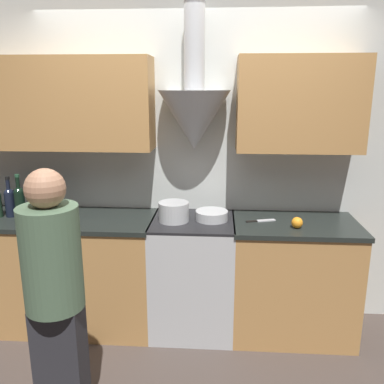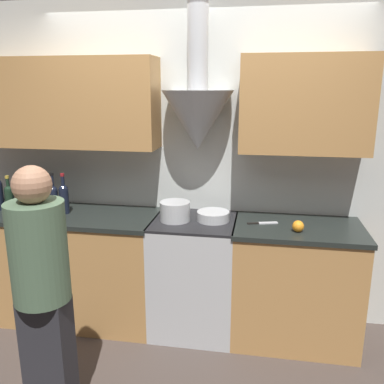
# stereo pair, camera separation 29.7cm
# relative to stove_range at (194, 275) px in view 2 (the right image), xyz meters

# --- Properties ---
(ground_plane) EXTENTS (12.00, 12.00, 0.00)m
(ground_plane) POSITION_rel_stove_range_xyz_m (0.00, -0.35, -0.47)
(ground_plane) COLOR #423833
(wall_back) EXTENTS (8.40, 0.55, 2.60)m
(wall_back) POSITION_rel_stove_range_xyz_m (-0.10, 0.27, 1.00)
(wall_back) COLOR silver
(wall_back) RESTS_ON ground_plane
(counter_left) EXTENTS (1.52, 0.62, 0.93)m
(counter_left) POSITION_rel_stove_range_xyz_m (-1.07, -0.00, -0.00)
(counter_left) COLOR #B27F47
(counter_left) RESTS_ON ground_plane
(counter_right) EXTENTS (0.95, 0.62, 0.93)m
(counter_right) POSITION_rel_stove_range_xyz_m (0.79, -0.00, -0.00)
(counter_right) COLOR #B27F47
(counter_right) RESTS_ON ground_plane
(stove_range) EXTENTS (0.64, 0.60, 0.93)m
(stove_range) POSITION_rel_stove_range_xyz_m (0.00, 0.00, 0.00)
(stove_range) COLOR #B7BABC
(stove_range) RESTS_ON ground_plane
(wine_bottle_2) EXTENTS (0.07, 0.07, 0.30)m
(wine_bottle_2) POSITION_rel_stove_range_xyz_m (-1.54, -0.03, 0.58)
(wine_bottle_2) COLOR black
(wine_bottle_2) RESTS_ON counter_left
(wine_bottle_3) EXTENTS (0.08, 0.08, 0.32)m
(wine_bottle_3) POSITION_rel_stove_range_xyz_m (-1.45, -0.01, 0.59)
(wine_bottle_3) COLOR black
(wine_bottle_3) RESTS_ON counter_left
(wine_bottle_4) EXTENTS (0.08, 0.08, 0.35)m
(wine_bottle_4) POSITION_rel_stove_range_xyz_m (-1.36, -0.02, 0.60)
(wine_bottle_4) COLOR black
(wine_bottle_4) RESTS_ON counter_left
(wine_bottle_5) EXTENTS (0.07, 0.07, 0.33)m
(wine_bottle_5) POSITION_rel_stove_range_xyz_m (-1.24, -0.00, 0.59)
(wine_bottle_5) COLOR black
(wine_bottle_5) RESTS_ON counter_left
(wine_bottle_6) EXTENTS (0.08, 0.08, 0.34)m
(wine_bottle_6) POSITION_rel_stove_range_xyz_m (-1.15, -0.01, 0.59)
(wine_bottle_6) COLOR black
(wine_bottle_6) RESTS_ON counter_left
(wine_bottle_7) EXTENTS (0.07, 0.07, 0.33)m
(wine_bottle_7) POSITION_rel_stove_range_xyz_m (-1.07, -0.00, 0.59)
(wine_bottle_7) COLOR black
(wine_bottle_7) RESTS_ON counter_left
(stock_pot) EXTENTS (0.23, 0.23, 0.15)m
(stock_pot) POSITION_rel_stove_range_xyz_m (-0.14, -0.03, 0.53)
(stock_pot) COLOR #B7BABC
(stock_pot) RESTS_ON stove_range
(mixing_bowl) EXTENTS (0.25, 0.25, 0.07)m
(mixing_bowl) POSITION_rel_stove_range_xyz_m (0.14, 0.02, 0.50)
(mixing_bowl) COLOR #B7BABC
(mixing_bowl) RESTS_ON stove_range
(orange_fruit) EXTENTS (0.08, 0.08, 0.08)m
(orange_fruit) POSITION_rel_stove_range_xyz_m (0.77, -0.13, 0.50)
(orange_fruit) COLOR orange
(orange_fruit) RESTS_ON counter_right
(chefs_knife) EXTENTS (0.23, 0.09, 0.01)m
(chefs_knife) POSITION_rel_stove_range_xyz_m (0.52, 0.01, 0.46)
(chefs_knife) COLOR silver
(chefs_knife) RESTS_ON counter_right
(person_foreground_left) EXTENTS (0.30, 0.30, 1.54)m
(person_foreground_left) POSITION_rel_stove_range_xyz_m (-0.65, -1.11, 0.39)
(person_foreground_left) COLOR #28282D
(person_foreground_left) RESTS_ON ground_plane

